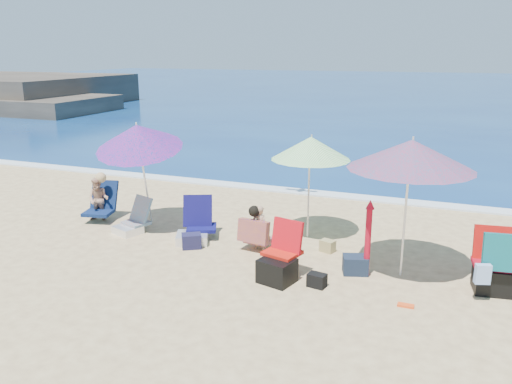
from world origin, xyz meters
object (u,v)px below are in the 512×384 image
(camp_chair_left, at_px, (279,264))
(chair_navy, at_px, (195,229))
(umbrella_blue, at_px, (138,137))
(umbrella_striped, at_px, (311,148))
(person_center, at_px, (257,229))
(chair_rainbow, at_px, (133,223))
(camp_chair_right, at_px, (493,270))
(person_left, at_px, (99,199))
(umbrella_turquoise, at_px, (411,155))
(furled_umbrella, at_px, (368,234))

(camp_chair_left, bearing_deg, chair_navy, 151.21)
(umbrella_blue, xyz_separation_m, chair_navy, (1.28, -0.15, -1.71))
(umbrella_striped, relative_size, person_center, 2.36)
(chair_rainbow, distance_m, camp_chair_left, 3.65)
(chair_navy, bearing_deg, camp_chair_right, -4.22)
(chair_navy, distance_m, person_left, 2.51)
(umbrella_turquoise, distance_m, umbrella_striped, 2.25)
(umbrella_turquoise, relative_size, chair_rainbow, 2.82)
(chair_navy, relative_size, person_left, 0.98)
(person_center, bearing_deg, person_left, 173.87)
(umbrella_blue, relative_size, camp_chair_left, 2.50)
(furled_umbrella, xyz_separation_m, camp_chair_right, (1.87, 0.09, -0.35))
(furled_umbrella, relative_size, camp_chair_left, 1.39)
(umbrella_turquoise, xyz_separation_m, camp_chair_left, (-1.81, -0.99, -1.71))
(furled_umbrella, distance_m, camp_chair_right, 1.91)
(person_left, bearing_deg, furled_umbrella, -7.88)
(camp_chair_left, bearing_deg, umbrella_striped, 92.82)
(furled_umbrella, bearing_deg, camp_chair_right, 2.75)
(chair_navy, distance_m, chair_rainbow, 1.39)
(camp_chair_left, height_order, person_left, person_left)
(camp_chair_right, xyz_separation_m, person_left, (-7.72, 0.72, 0.11))
(camp_chair_right, height_order, person_left, person_left)
(umbrella_blue, distance_m, person_left, 1.88)
(person_left, bearing_deg, umbrella_striped, 8.41)
(umbrella_striped, relative_size, chair_rainbow, 2.40)
(chair_rainbow, bearing_deg, chair_navy, 2.43)
(camp_chair_right, bearing_deg, chair_navy, 175.78)
(umbrella_blue, relative_size, chair_navy, 2.28)
(umbrella_turquoise, bearing_deg, furled_umbrella, -149.87)
(person_center, bearing_deg, umbrella_striped, 57.62)
(person_center, bearing_deg, chair_rainbow, 179.66)
(camp_chair_right, relative_size, person_center, 1.19)
(camp_chair_right, bearing_deg, umbrella_striped, 157.03)
(person_center, bearing_deg, umbrella_turquoise, -1.98)
(umbrella_blue, height_order, person_left, umbrella_blue)
(umbrella_blue, bearing_deg, person_center, -5.01)
(person_left, bearing_deg, umbrella_turquoise, -4.45)
(umbrella_striped, height_order, person_center, umbrella_striped)
(furled_umbrella, height_order, person_center, furled_umbrella)
(person_center, xyz_separation_m, person_left, (-3.79, 0.41, 0.06))
(chair_navy, relative_size, camp_chair_right, 1.01)
(furled_umbrella, distance_m, chair_navy, 3.44)
(person_center, bearing_deg, camp_chair_left, -53.98)
(furled_umbrella, bearing_deg, person_left, 172.12)
(chair_rainbow, distance_m, person_left, 1.19)
(umbrella_striped, height_order, person_left, umbrella_striped)
(umbrella_blue, height_order, camp_chair_right, umbrella_blue)
(furled_umbrella, bearing_deg, umbrella_striped, 133.18)
(camp_chair_left, bearing_deg, person_left, 162.03)
(umbrella_striped, relative_size, chair_navy, 1.96)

